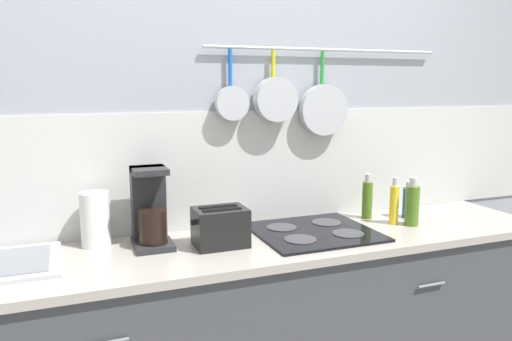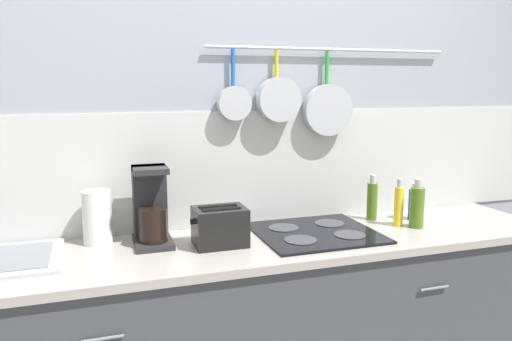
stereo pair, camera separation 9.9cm
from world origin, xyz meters
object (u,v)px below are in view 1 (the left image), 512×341
Objects in this scene: coffee_maker at (150,212)px; bottle_vinegar at (367,199)px; bottle_olive_oil at (394,204)px; bottle_dish_soap at (412,204)px; paper_towel_roll at (95,219)px; bottle_hot_sauce at (409,202)px; toaster at (220,227)px.

coffee_maker reaches higher than bottle_vinegar.
bottle_dish_soap is (0.07, -0.05, 0.00)m from bottle_olive_oil.
coffee_maker is (0.22, -0.06, 0.02)m from paper_towel_roll.
bottle_dish_soap is at bearing -56.01° from bottle_vinegar.
coffee_maker reaches higher than bottle_dish_soap.
paper_towel_roll is 1.24× the size of bottle_hot_sauce.
coffee_maker reaches higher than toaster.
bottle_vinegar is at bearing 161.75° from bottle_hot_sauce.
toaster is 1.03m from bottle_hot_sauce.
bottle_dish_soap is at bearing -2.10° from toaster.
bottle_dish_soap is 1.26× the size of bottle_hot_sauce.
coffee_maker reaches higher than bottle_olive_oil.
bottle_olive_oil is (0.88, 0.02, 0.02)m from toaster.
bottle_dish_soap reaches higher than paper_towel_roll.
bottle_olive_oil is at bearing -7.08° from paper_towel_roll.
bottle_vinegar is at bearing 10.59° from toaster.
bottle_hot_sauce is (0.14, 0.07, -0.02)m from bottle_olive_oil.
toaster is 1.26× the size of bottle_hot_sauce.
bottle_vinegar is at bearing 1.47° from coffee_maker.
bottle_dish_soap reaches higher than bottle_olive_oil.
bottle_olive_oil is 0.98× the size of bottle_dish_soap.
toaster is (0.49, -0.18, -0.03)m from paper_towel_roll.
bottle_vinegar is 0.15m from bottle_olive_oil.
coffee_maker is 1.45× the size of bottle_olive_oil.
bottle_olive_oil is (1.37, -0.17, -0.01)m from paper_towel_roll.
bottle_dish_soap is at bearing -122.45° from bottle_hot_sauce.
coffee_maker is 1.15m from bottle_olive_oil.
bottle_olive_oil is at bearing -66.52° from bottle_vinegar.
paper_towel_roll reaches higher than toaster.
bottle_vinegar is 1.22× the size of bottle_hot_sauce.
coffee_maker is 1.29m from bottle_hot_sauce.
coffee_maker is at bearing -15.16° from paper_towel_roll.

